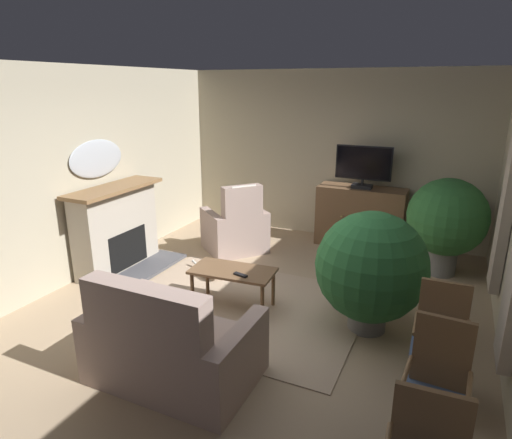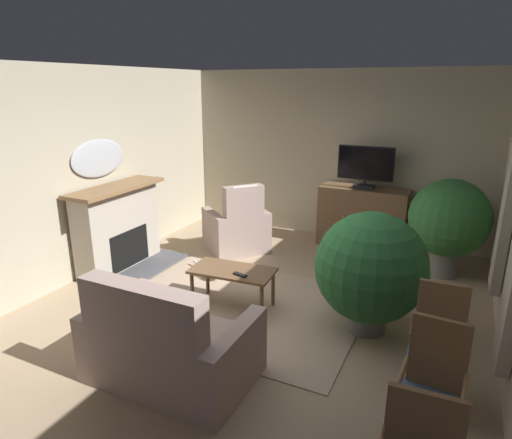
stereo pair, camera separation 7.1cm
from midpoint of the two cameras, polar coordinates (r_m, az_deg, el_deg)
The scene contains 18 objects.
ground_plane at distance 5.04m, azimuth -1.49°, elevation -12.87°, with size 5.64×6.88×0.04m, color tan.
wall_back at distance 7.44m, azimuth 9.50°, elevation 8.28°, with size 5.64×0.10×2.76m, color #B2A88E.
wall_left at distance 6.08m, azimuth -23.94°, elevation 5.05°, with size 0.10×6.88×2.76m, color #B2A88E.
curtain_panel_far at distance 5.22m, azimuth 30.03°, elevation 3.96°, with size 0.10×0.44×2.32m, color #B2A393.
rug_central at distance 5.25m, azimuth -2.43°, elevation -11.23°, with size 2.78×2.14×0.01m, color tan.
fireplace at distance 6.36m, azimuth -17.94°, elevation -1.39°, with size 0.84×1.51×1.20m.
wall_mirror_oval at distance 6.31m, azimuth -20.45°, elevation 7.49°, with size 0.06×0.95×0.51m, color #B2B7BF.
tv_cabinet at distance 7.17m, azimuth 13.22°, elevation 0.16°, with size 1.36×0.52×0.97m.
television at distance 6.92m, azimuth 13.61°, elevation 6.84°, with size 0.85×0.20×0.66m.
coffee_table at distance 5.06m, azimuth -3.46°, elevation -7.23°, with size 0.99×0.56×0.48m.
tv_remote at distance 4.87m, azimuth -2.47°, elevation -7.26°, with size 0.17×0.05×0.02m, color black.
sofa_floral at distance 4.00m, azimuth -11.64°, elevation -16.10°, with size 1.42×0.91×1.04m.
armchair_near_window at distance 6.79m, azimuth -2.97°, elevation -1.31°, with size 1.17×1.17×1.12m.
side_chair_nearest_door at distance 3.37m, azimuth 21.89°, elevation -20.23°, with size 0.45×0.48×1.02m.
side_chair_tucked_against_wall at distance 3.97m, azimuth 22.49°, elevation -14.44°, with size 0.45×0.50×0.97m.
potted_plant_small_fern_corner at distance 6.35m, azimuth 23.44°, elevation 0.05°, with size 1.05×1.05×1.34m.
potted_plant_tall_palm_by_window at distance 4.65m, azimuth 14.41°, elevation -6.13°, with size 1.15×1.15×1.30m.
cat at distance 5.98m, azimuth -6.75°, elevation -6.53°, with size 0.64×0.40×0.23m.
Camera 1 is at (1.92, -3.92, 2.51)m, focal length 30.52 mm.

